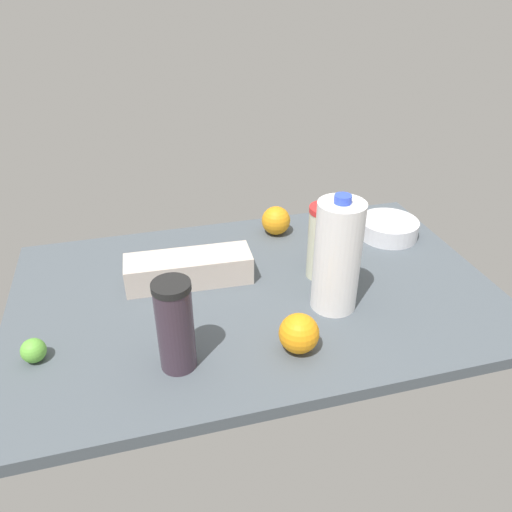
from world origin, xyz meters
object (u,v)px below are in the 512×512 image
(lime_near_front, at_px, (33,350))
(tumbler_cup, at_px, (324,242))
(orange_loose, at_px, (299,333))
(milk_jug, at_px, (337,256))
(shaker_bottle, at_px, (175,326))
(mixing_bowl, at_px, (388,228))
(orange_beside_bowl, at_px, (276,221))
(egg_carton, at_px, (189,269))

(lime_near_front, bearing_deg, tumbler_cup, -167.77)
(lime_near_front, height_order, orange_loose, orange_loose)
(milk_jug, bearing_deg, shaker_bottle, 15.90)
(tumbler_cup, bearing_deg, milk_jug, 80.81)
(milk_jug, xyz_separation_m, orange_loose, (0.13, 0.13, -0.09))
(mixing_bowl, distance_m, milk_jug, 0.42)
(shaker_bottle, height_order, orange_loose, shaker_bottle)
(orange_beside_bowl, bearing_deg, lime_near_front, 31.91)
(orange_beside_bowl, bearing_deg, egg_carton, 33.34)
(shaker_bottle, xyz_separation_m, egg_carton, (-0.07, -0.30, -0.06))
(tumbler_cup, bearing_deg, mixing_bowl, -151.34)
(tumbler_cup, height_order, mixing_bowl, tumbler_cup)
(mixing_bowl, xyz_separation_m, lime_near_front, (0.96, 0.30, -0.00))
(mixing_bowl, height_order, egg_carton, egg_carton)
(mixing_bowl, height_order, lime_near_front, same)
(milk_jug, bearing_deg, lime_near_front, 1.68)
(mixing_bowl, xyz_separation_m, orange_beside_bowl, (0.32, -0.10, 0.02))
(egg_carton, distance_m, lime_near_front, 0.41)
(lime_near_front, bearing_deg, orange_beside_bowl, -148.09)
(egg_carton, bearing_deg, orange_loose, 122.67)
(egg_carton, height_order, orange_beside_bowl, orange_beside_bowl)
(tumbler_cup, bearing_deg, lime_near_front, 12.23)
(lime_near_front, bearing_deg, shaker_bottle, 162.61)
(shaker_bottle, relative_size, egg_carton, 0.63)
(mixing_bowl, distance_m, orange_loose, 0.59)
(shaker_bottle, relative_size, orange_loose, 2.34)
(mixing_bowl, xyz_separation_m, milk_jug, (0.29, 0.28, 0.11))
(mixing_bowl, xyz_separation_m, orange_loose, (0.42, 0.41, 0.02))
(egg_carton, relative_size, lime_near_front, 6.17)
(orange_beside_bowl, distance_m, orange_loose, 0.52)
(egg_carton, bearing_deg, tumbler_cup, 172.44)
(milk_jug, xyz_separation_m, egg_carton, (0.32, -0.19, -0.10))
(egg_carton, bearing_deg, lime_near_front, 33.12)
(milk_jug, bearing_deg, tumbler_cup, -99.19)
(shaker_bottle, distance_m, egg_carton, 0.31)
(tumbler_cup, relative_size, mixing_bowl, 1.14)
(tumbler_cup, bearing_deg, orange_loose, 59.35)
(egg_carton, bearing_deg, orange_beside_bowl, -144.25)
(milk_jug, xyz_separation_m, lime_near_front, (0.67, 0.02, -0.11))
(orange_beside_bowl, xyz_separation_m, orange_loose, (0.10, 0.51, 0.00))
(egg_carton, height_order, lime_near_front, egg_carton)
(lime_near_front, distance_m, orange_loose, 0.55)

